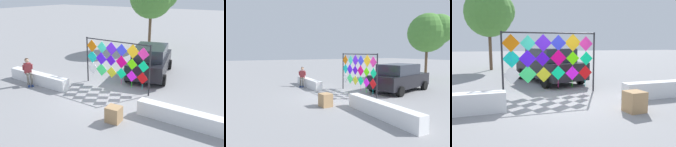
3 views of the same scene
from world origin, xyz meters
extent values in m
plane|color=gray|center=(0.00, 0.00, 0.00)|extent=(120.00, 120.00, 0.00)
cube|color=white|center=(-4.03, -0.40, 0.30)|extent=(3.99, 0.46, 0.60)
cube|color=white|center=(4.03, -0.40, 0.30)|extent=(3.99, 0.46, 0.60)
cylinder|color=#232328|center=(-2.08, 1.40, 1.23)|extent=(0.07, 0.07, 2.47)
cylinder|color=#232328|center=(1.63, 1.35, 1.23)|extent=(0.07, 0.07, 2.47)
cylinder|color=#232328|center=(-0.22, 1.38, 2.42)|extent=(3.70, 0.11, 0.06)
cube|color=white|center=(-1.74, 1.41, 0.81)|extent=(0.72, 0.02, 0.72)
cube|color=#3AF574|center=(-1.14, 1.39, 0.83)|extent=(0.70, 0.02, 0.70)
cube|color=yellow|center=(-0.51, 1.39, 0.79)|extent=(0.61, 0.02, 0.61)
cube|color=#08E98B|center=(0.09, 1.39, 0.84)|extent=(0.58, 0.02, 0.58)
cylinder|color=#E5166C|center=(0.09, 1.40, 0.38)|extent=(0.02, 0.02, 0.32)
cube|color=#ED17F6|center=(0.68, 1.37, 0.80)|extent=(0.58, 0.02, 0.58)
cylinder|color=#1FE516|center=(0.68, 1.38, 0.36)|extent=(0.02, 0.02, 0.31)
cube|color=red|center=(1.26, 1.38, 0.81)|extent=(0.60, 0.02, 0.60)
cylinder|color=#16E5E1|center=(1.26, 1.39, 0.36)|extent=(0.02, 0.02, 0.30)
cube|color=#0FD0BC|center=(-1.73, 1.40, 1.44)|extent=(0.69, 0.02, 0.69)
cube|color=#4615F9|center=(-1.14, 1.37, 1.43)|extent=(0.68, 0.02, 0.68)
cube|color=#450BD2|center=(-0.55, 1.40, 1.42)|extent=(0.59, 0.02, 0.59)
cube|color=#D0046C|center=(0.09, 1.36, 1.44)|extent=(0.66, 0.02, 0.66)
cube|color=#5BEA09|center=(0.70, 1.35, 1.42)|extent=(0.56, 0.02, 0.56)
cylinder|color=#9A16E5|center=(0.70, 1.36, 1.02)|extent=(0.02, 0.02, 0.24)
cube|color=#08D981|center=(1.30, 1.37, 1.39)|extent=(0.57, 0.02, 0.57)
cube|color=orange|center=(-1.74, 1.39, 2.03)|extent=(0.67, 0.02, 0.67)
cylinder|color=#1685E5|center=(-1.74, 1.40, 1.52)|extent=(0.02, 0.02, 0.34)
cube|color=#33D3AF|center=(-1.10, 1.41, 2.02)|extent=(0.62, 0.02, 0.62)
cube|color=#511BD6|center=(-0.52, 1.39, 2.03)|extent=(0.69, 0.02, 0.69)
cube|color=#2B32D1|center=(0.09, 1.37, 2.03)|extent=(0.64, 0.02, 0.64)
cylinder|color=yellow|center=(0.09, 1.38, 1.55)|extent=(0.02, 0.02, 0.31)
cube|color=gold|center=(0.71, 1.38, 2.05)|extent=(0.71, 0.02, 0.71)
cube|color=#E92C98|center=(1.27, 1.37, 2.00)|extent=(0.62, 0.02, 0.62)
cylinder|color=#16E56F|center=(1.27, 1.38, 1.53)|extent=(0.02, 0.02, 0.33)
cylinder|color=#666056|center=(-4.15, -0.98, 0.30)|extent=(0.11, 0.11, 0.60)
cylinder|color=#666056|center=(-4.30, -0.90, 0.63)|extent=(0.35, 0.27, 0.13)
cube|color=navy|center=(-4.10, -1.01, 0.04)|extent=(0.26, 0.20, 0.09)
cylinder|color=#666056|center=(-4.07, -0.83, 0.30)|extent=(0.11, 0.11, 0.60)
cylinder|color=#666056|center=(-4.21, -0.75, 0.63)|extent=(0.35, 0.27, 0.13)
cube|color=navy|center=(-4.02, -0.86, 0.04)|extent=(0.26, 0.20, 0.09)
cube|color=#993338|center=(-4.40, -0.75, 0.92)|extent=(0.35, 0.41, 0.52)
sphere|color=tan|center=(-4.40, -0.75, 1.32)|extent=(0.22, 0.22, 0.22)
sphere|color=#382314|center=(-4.42, -0.74, 1.34)|extent=(0.22, 0.22, 0.22)
cylinder|color=#993338|center=(-4.49, -0.95, 0.97)|extent=(0.19, 0.16, 0.31)
cylinder|color=#993338|center=(-4.27, -0.56, 0.97)|extent=(0.19, 0.16, 0.31)
cube|color=black|center=(0.35, 4.26, 0.71)|extent=(3.06, 4.91, 0.81)
cube|color=#282D38|center=(0.40, 4.10, 1.44)|extent=(2.32, 2.91, 0.65)
cylinder|color=black|center=(-0.99, 5.51, 0.30)|extent=(0.39, 0.65, 0.61)
cylinder|color=black|center=(0.90, 6.01, 0.30)|extent=(0.39, 0.65, 0.61)
cylinder|color=black|center=(-0.19, 2.51, 0.30)|extent=(0.39, 0.65, 0.61)
cylinder|color=black|center=(1.70, 3.01, 0.30)|extent=(0.39, 0.65, 0.61)
cube|color=tan|center=(1.57, -1.62, 0.31)|extent=(0.59, 0.54, 0.61)
cylinder|color=brown|center=(-2.75, 10.74, 1.62)|extent=(0.24, 0.24, 3.25)
sphere|color=#4C8938|center=(-2.75, 10.74, 4.32)|extent=(3.56, 3.56, 3.56)
sphere|color=#4C8938|center=(-2.10, 11.37, 4.60)|extent=(2.74, 2.74, 2.74)
camera|label=1|loc=(6.16, -8.78, 4.79)|focal=39.89mm
camera|label=2|loc=(10.00, -5.52, 2.51)|focal=32.48mm
camera|label=3|loc=(-2.22, -6.84, 1.97)|focal=34.24mm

